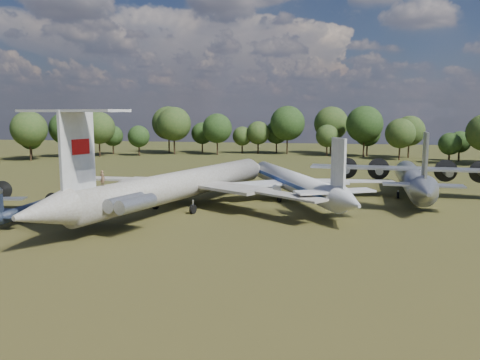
% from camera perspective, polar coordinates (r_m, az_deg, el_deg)
% --- Properties ---
extents(ground, '(300.00, 300.00, 0.00)m').
position_cam_1_polar(ground, '(69.87, -5.54, -3.32)').
color(ground, '#243712').
rests_on(ground, ground).
extents(il62_airliner, '(59.29, 67.69, 5.58)m').
position_cam_1_polar(il62_airliner, '(68.45, -7.01, -1.21)').
color(il62_airliner, beige).
rests_on(il62_airliner, ground).
extents(tu104_jet, '(50.24, 55.84, 4.57)m').
position_cam_1_polar(tu104_jet, '(75.17, 6.54, -0.75)').
color(tu104_jet, silver).
rests_on(tu104_jet, ground).
extents(an12_transport, '(35.62, 39.30, 4.91)m').
position_cam_1_polar(an12_transport, '(81.68, 20.35, -0.37)').
color(an12_transport, '#A4A6AC').
rests_on(an12_transport, ground).
extents(small_prop_west, '(11.08, 14.96, 2.17)m').
position_cam_1_polar(small_prop_west, '(66.24, -24.79, -3.73)').
color(small_prop_west, black).
rests_on(small_prop_west, ground).
extents(person_on_il62, '(0.74, 0.58, 1.77)m').
position_cam_1_polar(person_on_il62, '(56.13, -16.43, 0.24)').
color(person_on_il62, '#855F44').
rests_on(person_on_il62, il62_airliner).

